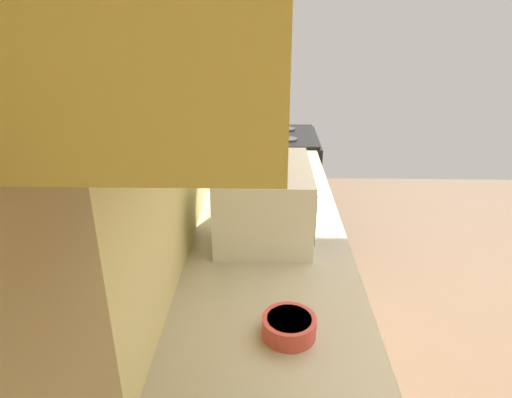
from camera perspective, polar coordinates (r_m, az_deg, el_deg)
wall_back at (r=1.72m, az=-10.87°, el=10.65°), size 3.90×0.12×2.76m
counter_run at (r=1.83m, az=1.43°, el=-21.93°), size 3.07×0.65×0.89m
oven_range at (r=3.40m, az=1.98°, el=1.09°), size 0.66×0.69×1.07m
microwave at (r=1.79m, az=1.08°, el=-0.07°), size 0.50×0.38×0.29m
bowl at (r=1.30m, az=4.32°, el=-16.07°), size 0.16×0.16×0.06m
kettle at (r=2.38m, az=3.04°, el=4.19°), size 0.16×0.12×0.18m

